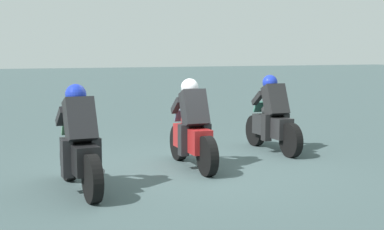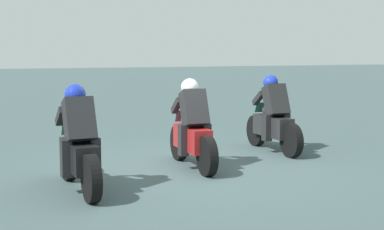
{
  "view_description": "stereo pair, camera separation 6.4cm",
  "coord_description": "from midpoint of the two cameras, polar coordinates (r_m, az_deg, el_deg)",
  "views": [
    {
      "loc": [
        -8.22,
        3.76,
        1.95
      ],
      "look_at": [
        0.11,
        -0.05,
        0.9
      ],
      "focal_mm": 51.26,
      "sensor_mm": 36.0,
      "label": 1
    },
    {
      "loc": [
        -8.25,
        3.7,
        1.95
      ],
      "look_at": [
        0.11,
        -0.05,
        0.9
      ],
      "focal_mm": 51.26,
      "sensor_mm": 36.0,
      "label": 2
    }
  ],
  "objects": [
    {
      "name": "rider_lane_b",
      "position": [
        9.27,
        -0.16,
        -1.69
      ],
      "size": [
        2.04,
        0.55,
        1.51
      ],
      "rotation": [
        0.0,
        0.0,
        -0.07
      ],
      "color": "black",
      "rests_on": "ground_plane"
    },
    {
      "name": "rider_lane_a",
      "position": [
        10.91,
        8.21,
        -0.51
      ],
      "size": [
        2.04,
        0.55,
        1.51
      ],
      "rotation": [
        0.0,
        0.0,
        -0.06
      ],
      "color": "black",
      "rests_on": "ground_plane"
    },
    {
      "name": "ground_plane",
      "position": [
        9.25,
        -0.18,
        -5.64
      ],
      "size": [
        120.0,
        120.0,
        0.0
      ],
      "primitive_type": "plane",
      "color": "#3C4F50"
    },
    {
      "name": "rider_lane_c",
      "position": [
        7.87,
        -11.89,
        -3.31
      ],
      "size": [
        2.04,
        0.54,
        1.51
      ],
      "rotation": [
        0.0,
        0.0,
        0.01
      ],
      "color": "black",
      "rests_on": "ground_plane"
    }
  ]
}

